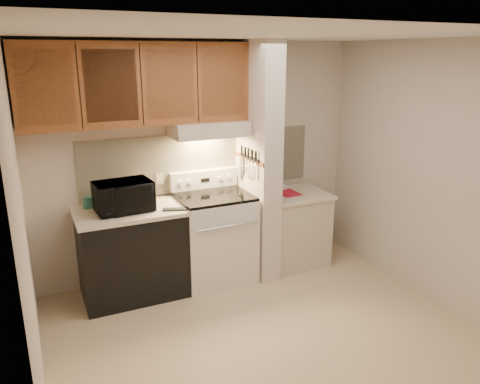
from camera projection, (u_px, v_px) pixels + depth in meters
floor at (264, 332)px, 4.13m from camera, size 3.60×3.60×0.00m
ceiling at (269, 34)px, 3.42m from camera, size 3.60×3.60×0.00m
wall_back at (201, 160)px, 5.08m from camera, size 3.60×2.50×0.02m
wall_left at (23, 231)px, 3.05m from camera, size 0.02×3.00×2.50m
wall_right at (431, 174)px, 4.51m from camera, size 0.02×3.00×2.50m
backsplash at (202, 162)px, 5.07m from camera, size 2.60×0.02×0.63m
range_body at (214, 238)px, 5.01m from camera, size 0.76×0.65×0.92m
oven_window at (226, 246)px, 4.72m from camera, size 0.50×0.01×0.30m
oven_handle at (228, 226)px, 4.62m from camera, size 0.65×0.02×0.02m
cooktop at (214, 196)px, 4.87m from camera, size 0.74×0.64×0.03m
range_backguard at (204, 179)px, 5.09m from camera, size 0.76×0.08×0.20m
range_display at (205, 180)px, 5.05m from camera, size 0.10×0.01×0.04m
range_knob_left_outer at (181, 183)px, 4.93m from camera, size 0.05×0.02×0.05m
range_knob_left_inner at (190, 182)px, 4.97m from camera, size 0.05×0.02×0.05m
range_knob_right_inner at (221, 178)px, 5.12m from camera, size 0.05×0.02×0.05m
range_knob_right_outer at (229, 177)px, 5.16m from camera, size 0.05×0.02×0.05m
dishwasher_front at (132, 255)px, 4.67m from camera, size 1.00×0.63×0.87m
left_countertop at (129, 212)px, 4.54m from camera, size 1.04×0.67×0.04m
spoon_rest at (175, 209)px, 4.52m from camera, size 0.25×0.14×0.02m
teal_jar at (88, 202)px, 4.56m from camera, size 0.13×0.13×0.11m
outlet at (160, 179)px, 4.91m from camera, size 0.08×0.01×0.12m
microwave at (123, 196)px, 4.45m from camera, size 0.55×0.40×0.29m
partition_pillar at (258, 162)px, 4.98m from camera, size 0.22×0.70×2.50m
pillar_trim at (248, 159)px, 4.92m from camera, size 0.01×0.70×0.04m
knife_strip at (250, 158)px, 4.87m from camera, size 0.02×0.42×0.04m
knife_blade_a at (255, 170)px, 4.76m from camera, size 0.01×0.03×0.16m
knife_handle_a at (256, 156)px, 4.71m from camera, size 0.02×0.02×0.10m
knife_blade_b at (252, 169)px, 4.84m from camera, size 0.01×0.04×0.18m
knife_handle_b at (252, 155)px, 4.78m from camera, size 0.02×0.02×0.10m
knife_blade_c at (249, 169)px, 4.90m from camera, size 0.01×0.04×0.20m
knife_handle_c at (248, 153)px, 4.86m from camera, size 0.02×0.02×0.10m
knife_blade_d at (246, 166)px, 4.95m from camera, size 0.01×0.04×0.16m
knife_handle_d at (245, 152)px, 4.92m from camera, size 0.02×0.02×0.10m
knife_blade_e at (242, 165)px, 5.04m from camera, size 0.01×0.04×0.18m
knife_handle_e at (242, 150)px, 5.00m from camera, size 0.02×0.02×0.10m
oven_mitt at (240, 167)px, 5.10m from camera, size 0.03×0.09×0.21m
right_cab_base at (292, 230)px, 5.41m from camera, size 0.70×0.60×0.81m
right_countertop at (294, 195)px, 5.29m from camera, size 0.74×0.64×0.04m
red_folder at (288, 193)px, 5.27m from camera, size 0.23×0.30×0.01m
white_box at (282, 188)px, 5.41m from camera, size 0.18×0.14×0.04m
range_hood at (208, 129)px, 4.78m from camera, size 0.78×0.44×0.15m
hood_lip at (216, 136)px, 4.61m from camera, size 0.78×0.04×0.06m
upper_cabinets at (137, 84)px, 4.41m from camera, size 2.18×0.33×0.77m
cab_door_a at (45, 88)px, 3.94m from camera, size 0.46×0.01×0.63m
cab_gap_a at (79, 87)px, 4.05m from camera, size 0.01×0.01×0.73m
cab_door_b at (111, 86)px, 4.16m from camera, size 0.46×0.01×0.63m
cab_gap_b at (141, 85)px, 4.27m from camera, size 0.01×0.01×0.73m
cab_door_c at (170, 84)px, 4.38m from camera, size 0.46×0.01×0.63m
cab_gap_c at (198, 84)px, 4.49m from camera, size 0.01×0.01×0.73m
cab_door_d at (224, 83)px, 4.60m from camera, size 0.46×0.01×0.63m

